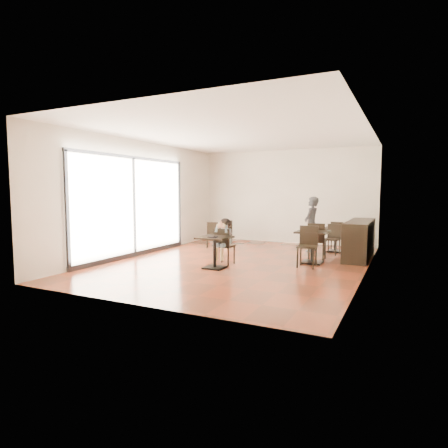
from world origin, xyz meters
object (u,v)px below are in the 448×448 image
Objects in this scene: child_table at (215,253)px; child_chair at (225,246)px; chair_left_a at (227,232)px; chair_left_b at (212,235)px; child at (225,241)px; adult_patron at (311,224)px; cafe_table_back at (335,240)px; chair_back_b at (332,240)px; chair_mid_b at (307,247)px; cafe_table_mid at (312,247)px; chair_mid_a at (317,241)px; cafe_table_left at (220,235)px; chair_back_a at (339,235)px.

child_table is 0.56m from child_chair.
chair_left_a is 1.00× the size of chair_left_b.
adult_patron is at bearing 62.79° from child.
chair_back_b is at bearing -90.00° from cafe_table_back.
adult_patron reaches higher than chair_mid_b.
cafe_table_mid is 1.01× the size of chair_left_b.
chair_left_b is 0.93× the size of chair_back_b.
chair_mid_b is 3.82m from chair_left_b.
chair_mid_a is at bearing -139.29° from child_chair.
cafe_table_left is 0.78× the size of chair_back_a.
chair_left_b is at bearing 30.89° from chair_back_a.
child_chair is (-0.00, 0.55, 0.08)m from child_table.
chair_left_b is at bearing -12.39° from chair_mid_a.
child is at bearing -0.00° from child_chair.
chair_back_b reaches higher than cafe_table_back.
chair_mid_a is 1.00× the size of chair_mid_b.
chair_left_b is at bearing 118.89° from child_table.
chair_back_b is at bearing 77.76° from adult_patron.
chair_mid_a is at bearing -98.07° from cafe_table_back.
cafe_table_mid is 0.94× the size of chair_back_b.
chair_left_b is (-1.53, 2.22, -0.16)m from child.
cafe_table_left is 0.83× the size of chair_left_b.
chair_mid_a reaches higher than child_table.
chair_left_a reaches higher than cafe_table_left.
chair_left_a is (-1.53, 3.32, -0.16)m from child.
child_table is 3.65m from cafe_table_left.
cafe_table_mid is at bearing 87.30° from chair_mid_a.
child_table is 0.83× the size of child_chair.
child_chair is 1.11× the size of cafe_table_mid.
child is 1.16× the size of chair_mid_a.
adult_patron is at bearing 147.30° from chair_left_a.
chair_mid_b is 3.17m from chair_back_a.
adult_patron is 1.33m from chair_mid_a.
cafe_table_mid is 0.83× the size of chair_mid_a.
child reaches higher than child_chair.
cafe_table_back is at bearing -123.89° from child_chair.
child_table is 4.26m from cafe_table_back.
child_chair reaches higher than chair_left_b.
chair_mid_b reaches higher than chair_back_a.
child_chair reaches higher than chair_back_b.
chair_back_b is (2.11, 2.60, -0.14)m from child.
chair_mid_a is (1.90, 1.63, 0.04)m from child_chair.
chair_mid_a is (0.44, -1.21, -0.33)m from adult_patron.
child is 1.41× the size of chair_left_b.
cafe_table_left is at bearing -174.08° from cafe_table_back.
child_table is 0.93× the size of chair_left_a.
chair_mid_b is 1.14× the size of chair_back_a.
child_table is 3.79m from chair_back_b.
adult_patron reaches higher than chair_mid_a.
child reaches higher than chair_back_b.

